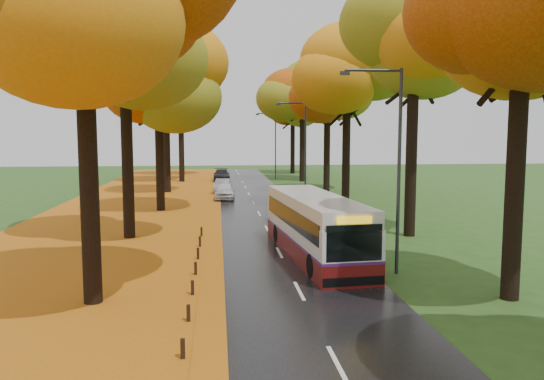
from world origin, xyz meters
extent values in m
plane|color=#284C19|center=(0.00, 0.00, 0.00)|extent=(160.00, 160.00, 0.00)
cube|color=black|center=(0.00, 25.00, 0.02)|extent=(6.50, 90.00, 0.04)
cube|color=silver|center=(0.00, 25.00, 0.04)|extent=(0.12, 90.00, 0.01)
cube|color=#9A440E|center=(-9.00, 25.00, 0.01)|extent=(12.00, 90.00, 0.02)
cube|color=#BF7613|center=(-3.05, 25.00, 0.04)|extent=(0.90, 90.00, 0.01)
cylinder|color=black|center=(-6.90, 5.50, 4.29)|extent=(0.60, 0.60, 8.58)
cylinder|color=black|center=(-7.50, 16.50, 4.58)|extent=(0.60, 0.60, 9.15)
ellipsoid|color=orange|center=(-7.50, 16.50, 10.30)|extent=(8.00, 8.00, 6.24)
cylinder|color=black|center=(-6.90, 26.50, 4.00)|extent=(0.60, 0.60, 8.00)
ellipsoid|color=orange|center=(-6.90, 26.50, 9.00)|extent=(9.20, 9.20, 7.18)
cylinder|color=black|center=(-7.50, 38.50, 4.29)|extent=(0.60, 0.60, 8.58)
ellipsoid|color=orange|center=(-7.50, 38.50, 9.65)|extent=(8.00, 8.00, 6.24)
cylinder|color=black|center=(-6.90, 49.50, 4.58)|extent=(0.60, 0.60, 9.15)
ellipsoid|color=orange|center=(-6.90, 49.50, 10.30)|extent=(9.20, 9.20, 7.18)
cylinder|color=black|center=(-7.50, 59.50, 4.00)|extent=(0.60, 0.60, 8.00)
ellipsoid|color=orange|center=(-7.50, 59.50, 9.00)|extent=(8.00, 8.00, 6.24)
cylinder|color=black|center=(6.90, 4.50, 4.35)|extent=(0.60, 0.60, 8.70)
cylinder|color=black|center=(7.50, 15.50, 4.61)|extent=(0.60, 0.60, 9.22)
ellipsoid|color=#BB650E|center=(7.50, 15.50, 10.37)|extent=(8.20, 8.20, 6.40)
cylinder|color=black|center=(6.90, 27.50, 4.10)|extent=(0.60, 0.60, 8.19)
ellipsoid|color=#BB650E|center=(6.90, 27.50, 9.22)|extent=(9.20, 9.20, 7.18)
cylinder|color=black|center=(7.50, 37.50, 4.35)|extent=(0.60, 0.60, 8.70)
ellipsoid|color=#BB650E|center=(7.50, 37.50, 9.79)|extent=(8.20, 8.20, 6.40)
cylinder|color=black|center=(6.90, 48.50, 4.61)|extent=(0.60, 0.60, 9.22)
ellipsoid|color=#BB650E|center=(6.90, 48.50, 10.37)|extent=(9.20, 9.20, 7.18)
cylinder|color=black|center=(7.50, 60.50, 4.10)|extent=(0.60, 0.60, 8.19)
ellipsoid|color=#BB650E|center=(7.50, 60.50, 9.22)|extent=(8.20, 8.20, 6.40)
cube|color=black|center=(-3.70, 0.80, 0.26)|extent=(0.11, 0.11, 0.52)
cube|color=black|center=(-3.70, 3.40, 0.26)|extent=(0.11, 0.11, 0.52)
cube|color=black|center=(-3.70, 6.00, 0.26)|extent=(0.11, 0.11, 0.52)
cube|color=black|center=(-3.70, 8.60, 0.26)|extent=(0.11, 0.11, 0.52)
cube|color=black|center=(-3.70, 11.20, 0.26)|extent=(0.11, 0.11, 0.52)
cube|color=black|center=(-3.70, 13.80, 0.26)|extent=(0.11, 0.11, 0.52)
cube|color=black|center=(-3.70, 16.40, 0.26)|extent=(0.11, 0.11, 0.52)
cylinder|color=#333538|center=(4.20, 8.00, 4.00)|extent=(0.14, 0.14, 8.00)
cylinder|color=#333538|center=(3.10, 8.00, 7.90)|extent=(2.20, 0.11, 0.11)
cube|color=#333538|center=(2.00, 8.00, 7.78)|extent=(0.35, 0.18, 0.14)
cylinder|color=#333538|center=(4.20, 30.00, 4.00)|extent=(0.14, 0.14, 8.00)
cylinder|color=#333538|center=(3.10, 30.00, 7.90)|extent=(2.20, 0.11, 0.11)
cube|color=#333538|center=(2.00, 30.00, 7.78)|extent=(0.35, 0.18, 0.14)
cylinder|color=#333538|center=(4.20, 52.00, 4.00)|extent=(0.14, 0.14, 8.00)
cylinder|color=#333538|center=(3.10, 52.00, 7.90)|extent=(2.20, 0.11, 0.11)
cube|color=#333538|center=(2.00, 52.00, 7.78)|extent=(0.35, 0.18, 0.14)
cube|color=#560E0D|center=(1.50, 11.18, 0.46)|extent=(3.27, 10.50, 0.84)
cube|color=silver|center=(1.50, 11.18, 1.50)|extent=(3.27, 10.50, 1.22)
cube|color=silver|center=(1.50, 11.18, 2.43)|extent=(3.20, 10.29, 0.66)
cube|color=#44195A|center=(1.50, 11.18, 0.93)|extent=(3.29, 10.52, 0.11)
cube|color=black|center=(1.50, 11.18, 1.87)|extent=(3.22, 9.68, 0.80)
cube|color=black|center=(1.96, 6.07, 1.68)|extent=(2.06, 0.25, 1.31)
cube|color=yellow|center=(1.96, 6.07, 2.50)|extent=(1.29, 0.18, 0.26)
cube|color=black|center=(1.96, 6.08, 0.30)|extent=(2.30, 0.33, 0.33)
cylinder|color=black|center=(0.76, 7.59, 0.51)|extent=(0.35, 0.96, 0.94)
cylinder|color=black|center=(2.86, 7.78, 0.51)|extent=(0.35, 0.96, 0.94)
cylinder|color=black|center=(0.17, 14.17, 0.51)|extent=(0.35, 0.96, 0.94)
cylinder|color=black|center=(2.27, 14.36, 0.51)|extent=(0.35, 0.96, 0.94)
imported|color=white|center=(-2.22, 32.45, 0.73)|extent=(1.85, 4.15, 1.39)
imported|color=#9B9DA3|center=(-2.35, 37.65, 0.66)|extent=(1.85, 3.89, 1.23)
imported|color=black|center=(-2.35, 49.70, 0.71)|extent=(1.87, 4.60, 1.34)
camera|label=1|loc=(-2.80, -11.87, 5.53)|focal=35.00mm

